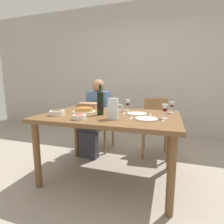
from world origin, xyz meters
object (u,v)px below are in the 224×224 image
wine_glass_left_diner (172,105)px  diner_left (95,115)px  dinner_plate_right_setting (147,119)px  wine_bottle (100,102)px  wine_glass_centre (128,103)px  water_pitcher (113,110)px  dinner_plate_left_setting (137,114)px  salad_bowl (79,117)px  chair_right (155,123)px  dining_table (110,122)px  wine_glass_right_diner (165,109)px  baked_tart (84,110)px  olive_bowl (57,112)px  chair_left (102,119)px

wine_glass_left_diner → diner_left: bearing=163.5°
wine_glass_left_diner → dinner_plate_right_setting: wine_glass_left_diner is taller
wine_bottle → wine_glass_centre: wine_bottle is taller
water_pitcher → dinner_plate_left_setting: (0.18, 0.32, -0.08)m
salad_bowl → chair_right: chair_right is taller
chair_right → water_pitcher: bearing=67.3°
dining_table → wine_glass_right_diner: bearing=-4.4°
wine_bottle → salad_bowl: bearing=-109.8°
water_pitcher → diner_left: bearing=123.2°
chair_right → wine_bottle: bearing=54.4°
dining_table → wine_glass_right_diner: 0.62m
baked_tart → wine_glass_left_diner: wine_glass_left_diner is taller
salad_bowl → olive_bowl: 0.36m
salad_bowl → olive_bowl: (-0.34, 0.12, 0.00)m
olive_bowl → chair_left: 1.15m
wine_glass_centre → dining_table: bearing=-116.4°
wine_glass_right_diner → chair_left: (-1.03, 0.93, -0.36)m
water_pitcher → diner_left: size_ratio=0.18×
wine_bottle → diner_left: bearing=117.5°
wine_glass_left_diner → chair_left: bearing=152.8°
dining_table → wine_glass_centre: size_ratio=10.35×
olive_bowl → dinner_plate_left_setting: 0.89m
olive_bowl → wine_glass_left_diner: wine_glass_left_diner is taller
wine_glass_centre → baked_tart: bearing=-155.5°
dining_table → wine_glass_left_diner: 0.75m
diner_left → wine_glass_centre: bearing=152.7°
wine_glass_right_diner → diner_left: bearing=146.5°
baked_tart → diner_left: bearing=100.5°
water_pitcher → olive_bowl: water_pitcher is taller
baked_tart → diner_left: diner_left is taller
water_pitcher → chair_right: (0.34, 1.09, -0.35)m
dinner_plate_right_setting → dinner_plate_left_setting: bearing=119.4°
wine_glass_right_diner → diner_left: (-1.05, 0.69, -0.24)m
diner_left → wine_bottle: bearing=122.0°
wine_bottle → wine_glass_left_diner: wine_bottle is taller
wine_glass_right_diner → wine_glass_centre: bearing=144.3°
wine_bottle → dinner_plate_left_setting: bearing=22.7°
water_pitcher → olive_bowl: (-0.64, -0.01, -0.06)m
wine_glass_left_diner → wine_glass_right_diner: size_ratio=0.90×
dinner_plate_left_setting → chair_left: chair_left is taller
baked_tart → salad_bowl: baked_tart is taller
baked_tart → olive_bowl: size_ratio=1.72×
baked_tart → dinner_plate_left_setting: (0.64, 0.05, -0.02)m
wine_glass_centre → chair_left: 0.92m
wine_glass_right_diner → diner_left: size_ratio=0.13×
dining_table → dinner_plate_left_setting: (0.29, 0.11, 0.10)m
salad_bowl → water_pitcher: bearing=22.5°
wine_glass_centre → olive_bowl: bearing=-143.7°
dining_table → dinner_plate_right_setting: size_ratio=6.71×
wine_bottle → wine_glass_centre: size_ratio=2.28×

